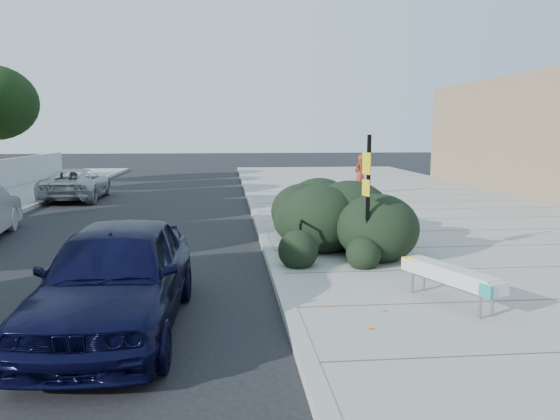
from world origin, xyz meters
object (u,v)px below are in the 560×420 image
Objects in this scene: sign_post at (367,193)px; pedestrian at (360,174)px; bench at (450,275)px; bike_rack at (301,236)px; sedan_navy at (116,276)px; suv_silver at (76,184)px.

sign_post is 12.73m from pedestrian.
bike_rack is (-1.90, 3.13, 0.04)m from bench.
sedan_navy reaches higher than bench.
bike_rack is at bearing 48.66° from sedan_navy.
pedestrian is (2.94, 12.36, -0.64)m from sign_post.
pedestrian is (2.22, 14.74, 0.38)m from bench.
sign_post is (-0.72, 2.37, 1.02)m from bench.
sedan_navy is at bearing 105.04° from suv_silver.
bike_rack is 14.23m from suv_silver.
sedan_navy reaches higher than bike_rack.
sign_post is (1.18, -0.75, 0.98)m from bike_rack.
sign_post reaches higher than pedestrian.
bike_rack is at bearing 33.94° from pedestrian.
bike_rack is at bearing 133.37° from sign_post.
pedestrian is at bearing 82.06° from bike_rack.
bike_rack is 12.32m from pedestrian.
sign_post reaches higher than sedan_navy.
bike_rack is at bearing 99.60° from bench.
suv_silver is at bearing 110.68° from sign_post.
pedestrian is at bearing 62.54° from sign_post.
bike_rack is 4.56m from sedan_navy.
bike_rack is at bearing 121.06° from suv_silver.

